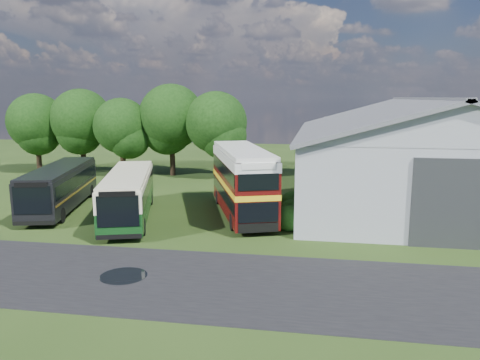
% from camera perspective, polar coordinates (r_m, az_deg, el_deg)
% --- Properties ---
extents(ground, '(120.00, 120.00, 0.00)m').
position_cam_1_polar(ground, '(25.01, -8.04, -9.24)').
color(ground, '#203511').
rests_on(ground, ground).
extents(asphalt_road, '(60.00, 8.00, 0.02)m').
position_cam_1_polar(asphalt_road, '(21.56, -2.72, -12.39)').
color(asphalt_road, black).
rests_on(asphalt_road, ground).
extents(puddle, '(2.20, 2.20, 0.01)m').
position_cam_1_polar(puddle, '(22.89, -14.01, -11.31)').
color(puddle, black).
rests_on(puddle, ground).
extents(storage_shed, '(18.80, 24.80, 8.15)m').
position_cam_1_polar(storage_shed, '(39.39, 20.90, 3.50)').
color(storage_shed, gray).
rests_on(storage_shed, ground).
extents(tree_far_left, '(6.12, 6.12, 8.64)m').
position_cam_1_polar(tree_far_left, '(55.54, -23.59, 6.50)').
color(tree_far_left, black).
rests_on(tree_far_left, ground).
extents(tree_left_a, '(6.46, 6.46, 9.12)m').
position_cam_1_polar(tree_left_a, '(53.40, -18.79, 7.03)').
color(tree_left_a, black).
rests_on(tree_left_a, ground).
extents(tree_left_b, '(5.78, 5.78, 8.16)m').
position_cam_1_polar(tree_left_b, '(50.33, -14.25, 6.39)').
color(tree_left_b, black).
rests_on(tree_left_b, ground).
extents(tree_mid, '(6.80, 6.80, 9.60)m').
position_cam_1_polar(tree_mid, '(49.71, -8.36, 7.63)').
color(tree_mid, black).
rests_on(tree_mid, ground).
extents(tree_right_a, '(6.26, 6.26, 8.83)m').
position_cam_1_polar(tree_right_a, '(47.45, -2.92, 7.01)').
color(tree_right_a, black).
rests_on(tree_right_a, ground).
extents(shrub_front, '(1.70, 1.70, 1.70)m').
position_cam_1_polar(shrub_front, '(29.66, 5.99, -6.08)').
color(shrub_front, '#194714').
rests_on(shrub_front, ground).
extents(shrub_mid, '(1.60, 1.60, 1.60)m').
position_cam_1_polar(shrub_mid, '(31.59, 6.23, -5.08)').
color(shrub_mid, '#194714').
rests_on(shrub_mid, ground).
extents(shrub_back, '(1.80, 1.80, 1.80)m').
position_cam_1_polar(shrub_back, '(33.52, 6.45, -4.20)').
color(shrub_back, '#194714').
rests_on(shrub_back, ground).
extents(bus_green_single, '(6.02, 11.93, 3.21)m').
position_cam_1_polar(bus_green_single, '(32.67, -13.41, -1.71)').
color(bus_green_single, black).
rests_on(bus_green_single, ground).
extents(bus_maroon_double, '(6.33, 11.38, 4.76)m').
position_cam_1_polar(bus_maroon_double, '(32.66, 0.27, -0.24)').
color(bus_maroon_double, black).
rests_on(bus_maroon_double, ground).
extents(bus_dark_single, '(5.39, 11.84, 3.18)m').
position_cam_1_polar(bus_dark_single, '(37.06, -21.06, -0.76)').
color(bus_dark_single, black).
rests_on(bus_dark_single, ground).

